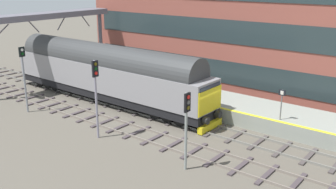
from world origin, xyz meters
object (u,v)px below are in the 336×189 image
object	(u,v)px
waiting_passenger	(152,76)
diesel_locomotive	(105,71)
platform_number_sign	(282,100)
signal_post_near	(186,121)
signal_post_mid	(96,90)
signal_post_far	(24,73)

from	to	relation	value
waiting_passenger	diesel_locomotive	bearing A→B (deg)	41.83
diesel_locomotive	platform_number_sign	size ratio (longest dim) A/B	10.23
diesel_locomotive	platform_number_sign	distance (m)	13.90
signal_post_near	signal_post_mid	distance (m)	6.76
signal_post_mid	platform_number_sign	xyz separation A→B (m)	(7.53, -8.66, -0.84)
signal_post_near	platform_number_sign	world-z (taller)	signal_post_near
signal_post_near	waiting_passenger	world-z (taller)	signal_post_near
signal_post_far	platform_number_sign	world-z (taller)	signal_post_far
signal_post_mid	platform_number_sign	distance (m)	11.51
platform_number_sign	waiting_passenger	size ratio (longest dim) A/B	1.20
signal_post_mid	signal_post_far	distance (m)	7.76
signal_post_near	platform_number_sign	distance (m)	7.78
platform_number_sign	waiting_passenger	bearing A→B (deg)	86.67
diesel_locomotive	signal_post_near	xyz separation A→B (m)	(-5.43, -11.83, 0.22)
signal_post_mid	signal_post_far	size ratio (longest dim) A/B	1.01
signal_post_far	platform_number_sign	distance (m)	18.08
signal_post_near	waiting_passenger	distance (m)	12.38
platform_number_sign	waiting_passenger	xyz separation A→B (m)	(0.65, 11.17, -0.32)
signal_post_far	waiting_passenger	bearing A→B (deg)	-32.66
diesel_locomotive	waiting_passenger	bearing A→B (deg)	-43.01
signal_post_near	signal_post_far	bearing A→B (deg)	90.00
signal_post_far	platform_number_sign	size ratio (longest dim) A/B	2.50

